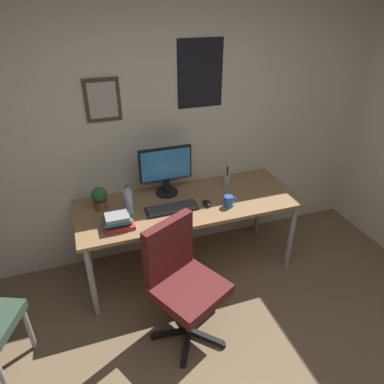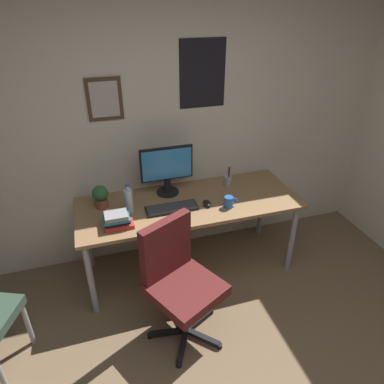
# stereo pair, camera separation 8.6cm
# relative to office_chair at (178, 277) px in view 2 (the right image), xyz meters

# --- Properties ---
(wall_back) EXTENTS (4.40, 0.10, 2.60)m
(wall_back) POSITION_rel_office_chair_xyz_m (0.14, 1.09, 0.77)
(wall_back) COLOR beige
(wall_back) RESTS_ON ground_plane
(desk) EXTENTS (1.89, 0.73, 0.73)m
(desk) POSITION_rel_office_chair_xyz_m (0.27, 0.65, 0.13)
(desk) COLOR #936D47
(desk) RESTS_ON ground_plane
(office_chair) EXTENTS (0.62, 0.62, 0.95)m
(office_chair) POSITION_rel_office_chair_xyz_m (0.00, 0.00, 0.00)
(office_chair) COLOR #591E1E
(office_chair) RESTS_ON ground_plane
(monitor) EXTENTS (0.46, 0.20, 0.43)m
(monitor) POSITION_rel_office_chair_xyz_m (0.14, 0.86, 0.44)
(monitor) COLOR black
(monitor) RESTS_ON desk
(keyboard) EXTENTS (0.43, 0.15, 0.03)m
(keyboard) POSITION_rel_office_chair_xyz_m (0.10, 0.57, 0.21)
(keyboard) COLOR black
(keyboard) RESTS_ON desk
(computer_mouse) EXTENTS (0.06, 0.11, 0.04)m
(computer_mouse) POSITION_rel_office_chair_xyz_m (0.40, 0.55, 0.22)
(computer_mouse) COLOR black
(computer_mouse) RESTS_ON desk
(water_bottle) EXTENTS (0.07, 0.07, 0.25)m
(water_bottle) POSITION_rel_office_chair_xyz_m (-0.23, 0.65, 0.31)
(water_bottle) COLOR silver
(water_bottle) RESTS_ON desk
(coffee_mug_near) EXTENTS (0.11, 0.08, 0.10)m
(coffee_mug_near) POSITION_rel_office_chair_xyz_m (0.57, 0.47, 0.25)
(coffee_mug_near) COLOR #2659B2
(coffee_mug_near) RESTS_ON desk
(potted_plant) EXTENTS (0.13, 0.13, 0.19)m
(potted_plant) POSITION_rel_office_chair_xyz_m (-0.45, 0.79, 0.30)
(potted_plant) COLOR brown
(potted_plant) RESTS_ON desk
(pen_cup) EXTENTS (0.07, 0.07, 0.20)m
(pen_cup) POSITION_rel_office_chair_xyz_m (0.70, 0.82, 0.25)
(pen_cup) COLOR #9EA0A5
(pen_cup) RESTS_ON desk
(book_stack_left) EXTENTS (0.23, 0.16, 0.11)m
(book_stack_left) POSITION_rel_office_chair_xyz_m (-0.35, 0.47, 0.25)
(book_stack_left) COLOR #B22D28
(book_stack_left) RESTS_ON desk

